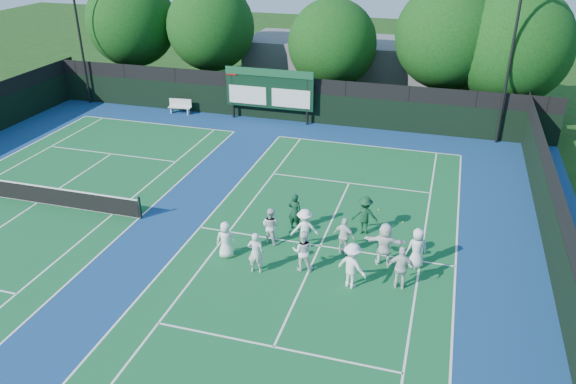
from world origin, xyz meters
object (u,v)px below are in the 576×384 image
(tennis_net, at_px, (36,193))
(bench, at_px, (180,106))
(scoreboard, at_px, (269,89))
(coach_left, at_px, (295,212))

(tennis_net, relative_size, bench, 6.92)
(tennis_net, height_order, bench, tennis_net)
(bench, bearing_deg, scoreboard, 1.88)
(scoreboard, height_order, tennis_net, scoreboard)
(scoreboard, xyz_separation_m, bench, (-6.48, -0.21, -1.65))
(coach_left, bearing_deg, tennis_net, 12.27)
(coach_left, bearing_deg, scoreboard, -60.04)
(bench, xyz_separation_m, coach_left, (12.08, -13.31, 0.32))
(tennis_net, bearing_deg, coach_left, 4.82)
(tennis_net, bearing_deg, bench, 87.98)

